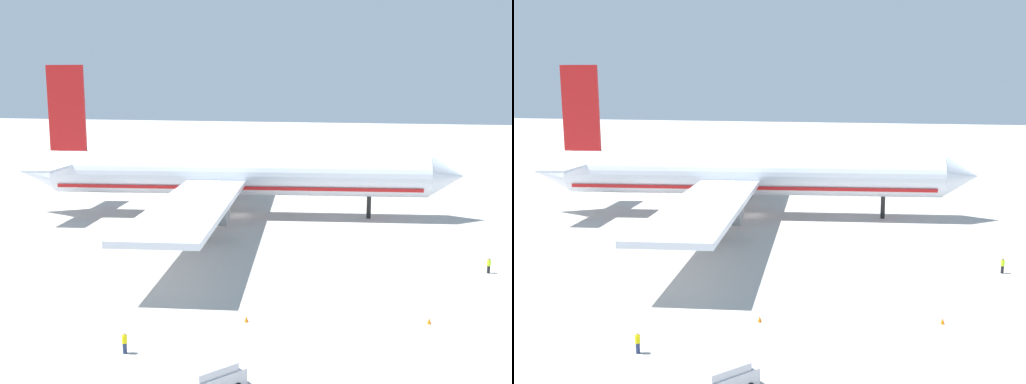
# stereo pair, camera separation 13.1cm
# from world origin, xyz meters

# --- Properties ---
(ground_plane) EXTENTS (600.00, 600.00, 0.00)m
(ground_plane) POSITION_xyz_m (0.00, 0.00, 0.00)
(ground_plane) COLOR #ADA8A0
(airliner) EXTENTS (71.50, 81.72, 23.92)m
(airliner) POSITION_xyz_m (-1.24, -0.21, 6.72)
(airliner) COLOR silver
(airliner) RESTS_ON ground
(service_van) EXTENTS (4.38, 4.93, 1.97)m
(service_van) POSITION_xyz_m (14.74, -53.35, 1.03)
(service_van) COLOR silver
(service_van) RESTS_ON ground
(baggage_cart_0) EXTENTS (3.48, 2.56, 1.39)m
(baggage_cart_0) POSITION_xyz_m (-7.93, 54.17, 0.76)
(baggage_cart_0) COLOR #26598C
(baggage_cart_0) RESTS_ON ground
(baggage_cart_1) EXTENTS (1.99, 3.30, 1.54)m
(baggage_cart_1) POSITION_xyz_m (13.82, 47.83, 0.84)
(baggage_cart_1) COLOR #595B60
(baggage_cart_1) RESTS_ON ground
(ground_worker_0) EXTENTS (0.56, 0.56, 1.70)m
(ground_worker_0) POSITION_xyz_m (35.37, -21.14, 0.87)
(ground_worker_0) COLOR black
(ground_worker_0) RESTS_ON ground
(ground_worker_3) EXTENTS (0.42, 0.42, 1.69)m
(ground_worker_3) POSITION_xyz_m (6.47, -49.56, 0.86)
(ground_worker_3) COLOR navy
(ground_worker_3) RESTS_ON ground
(traffic_cone_0) EXTENTS (0.36, 0.36, 0.55)m
(traffic_cone_0) POSITION_xyz_m (28.83, -37.50, 0.28)
(traffic_cone_0) COLOR orange
(traffic_cone_0) RESTS_ON ground
(traffic_cone_1) EXTENTS (0.36, 0.36, 0.55)m
(traffic_cone_1) POSITION_xyz_m (13.64, -41.30, 0.28)
(traffic_cone_1) COLOR orange
(traffic_cone_1) RESTS_ON ground
(traffic_cone_2) EXTENTS (0.36, 0.36, 0.55)m
(traffic_cone_2) POSITION_xyz_m (1.64, 42.34, 0.28)
(traffic_cone_2) COLOR orange
(traffic_cone_2) RESTS_ON ground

